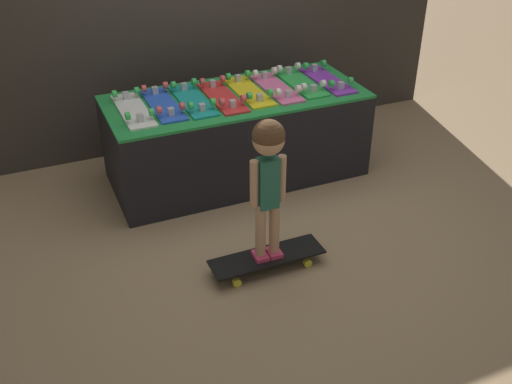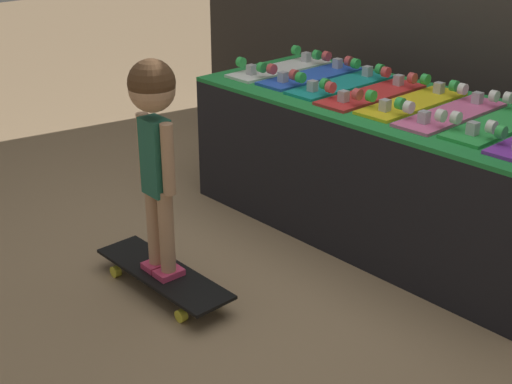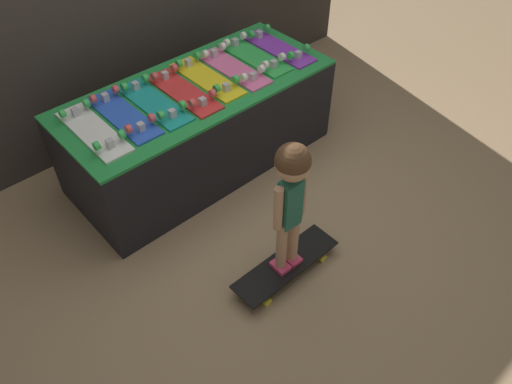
{
  "view_description": "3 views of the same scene",
  "coord_description": "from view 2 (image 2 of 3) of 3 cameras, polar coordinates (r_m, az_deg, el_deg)",
  "views": [
    {
      "loc": [
        -1.48,
        -3.23,
        2.34
      ],
      "look_at": [
        -0.2,
        -0.26,
        0.37
      ],
      "focal_mm": 42.0,
      "sensor_mm": 36.0,
      "label": 1
    },
    {
      "loc": [
        1.92,
        -2.06,
        1.62
      ],
      "look_at": [
        -0.15,
        -0.13,
        0.36
      ],
      "focal_mm": 50.0,
      "sensor_mm": 36.0,
      "label": 2
    },
    {
      "loc": [
        -1.62,
        -1.8,
        2.5
      ],
      "look_at": [
        -0.2,
        -0.24,
        0.41
      ],
      "focal_mm": 35.0,
      "sensor_mm": 36.0,
      "label": 3
    }
  ],
  "objects": [
    {
      "name": "ground_plane",
      "position": [
        3.25,
        3.54,
        -6.02
      ],
      "size": [
        16.0,
        16.0,
        0.0
      ],
      "primitive_type": "plane",
      "color": "#9E7F5B"
    },
    {
      "name": "display_rack",
      "position": [
        3.52,
        10.35,
        2.05
      ],
      "size": [
        1.9,
        0.81,
        0.66
      ],
      "color": "black",
      "rests_on": "ground_plane"
    },
    {
      "name": "skateboard_green_on_rack",
      "position": [
        3.15,
        18.87,
        5.31
      ],
      "size": [
        0.19,
        0.63,
        0.09
      ],
      "color": "green",
      "rests_on": "display_rack"
    },
    {
      "name": "skateboard_yellow_on_rack",
      "position": [
        3.36,
        12.43,
        7.15
      ],
      "size": [
        0.19,
        0.63,
        0.09
      ],
      "color": "yellow",
      "rests_on": "display_rack"
    },
    {
      "name": "skateboard_blue_on_rack",
      "position": [
        3.76,
        4.42,
        9.4
      ],
      "size": [
        0.19,
        0.63,
        0.09
      ],
      "color": "blue",
      "rests_on": "display_rack"
    },
    {
      "name": "skateboard_white_on_rack",
      "position": [
        3.89,
        1.9,
        9.97
      ],
      "size": [
        0.19,
        0.63,
        0.09
      ],
      "color": "white",
      "rests_on": "display_rack"
    },
    {
      "name": "child",
      "position": [
        2.79,
        -8.14,
        5.04
      ],
      "size": [
        0.22,
        0.18,
        0.91
      ],
      "rotation": [
        0.0,
        0.0,
        -0.04
      ],
      "color": "#E03D6B",
      "rests_on": "skateboard_on_floor"
    },
    {
      "name": "skateboard_teal_on_rack",
      "position": [
        3.61,
        6.8,
        8.7
      ],
      "size": [
        0.19,
        0.63,
        0.09
      ],
      "color": "teal",
      "rests_on": "display_rack"
    },
    {
      "name": "skateboard_pink_on_rack",
      "position": [
        3.23,
        15.36,
        6.21
      ],
      "size": [
        0.19,
        0.63,
        0.09
      ],
      "color": "pink",
      "rests_on": "display_rack"
    },
    {
      "name": "skateboard_red_on_rack",
      "position": [
        3.46,
        9.25,
        7.89
      ],
      "size": [
        0.19,
        0.63,
        0.09
      ],
      "color": "red",
      "rests_on": "display_rack"
    },
    {
      "name": "skateboard_on_floor",
      "position": [
        3.06,
        -7.43,
        -6.59
      ],
      "size": [
        0.72,
        0.21,
        0.09
      ],
      "color": "black",
      "rests_on": "ground_plane"
    }
  ]
}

